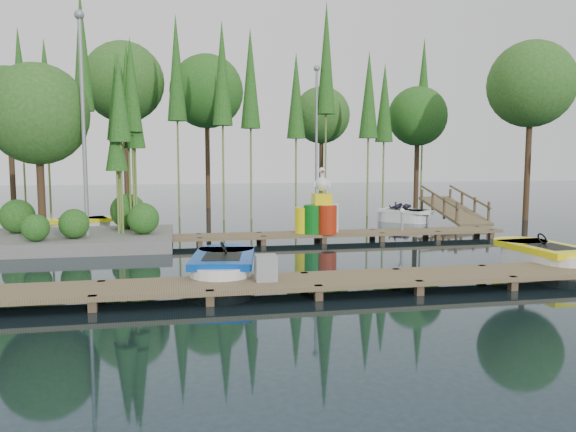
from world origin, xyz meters
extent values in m
plane|color=#1D2F37|center=(0.00, 0.00, 0.00)|extent=(90.00, 90.00, 0.00)
cube|color=brown|center=(0.00, -4.50, 0.25)|extent=(18.00, 1.50, 0.10)
cube|color=#4F3D2B|center=(-4.30, -5.13, 0.05)|extent=(0.16, 0.16, 0.50)
cube|color=#4F3D2B|center=(-4.30, -3.87, 0.05)|extent=(0.16, 0.16, 0.50)
cube|color=#4F3D2B|center=(-2.15, -5.13, 0.05)|extent=(0.16, 0.16, 0.50)
cube|color=#4F3D2B|center=(-2.15, -3.87, 0.05)|extent=(0.16, 0.16, 0.50)
cube|color=#4F3D2B|center=(0.00, -5.13, 0.05)|extent=(0.16, 0.16, 0.50)
cube|color=#4F3D2B|center=(0.00, -3.87, 0.05)|extent=(0.16, 0.16, 0.50)
cube|color=#4F3D2B|center=(2.15, -5.13, 0.05)|extent=(0.16, 0.16, 0.50)
cube|color=#4F3D2B|center=(2.15, -3.87, 0.05)|extent=(0.16, 0.16, 0.50)
cube|color=#4F3D2B|center=(4.30, -5.13, 0.05)|extent=(0.16, 0.16, 0.50)
cube|color=#4F3D2B|center=(4.30, -3.87, 0.05)|extent=(0.16, 0.16, 0.50)
cube|color=#4F3D2B|center=(6.45, -3.87, 0.05)|extent=(0.16, 0.16, 0.50)
cube|color=brown|center=(1.00, 2.50, 0.25)|extent=(15.00, 1.20, 0.10)
cube|color=#4F3D2B|center=(-6.10, 2.02, 0.05)|extent=(0.16, 0.16, 0.50)
cube|color=#4F3D2B|center=(-6.10, 2.98, 0.05)|extent=(0.16, 0.16, 0.50)
cube|color=#4F3D2B|center=(-4.07, 2.02, 0.05)|extent=(0.16, 0.16, 0.50)
cube|color=#4F3D2B|center=(-4.07, 2.98, 0.05)|extent=(0.16, 0.16, 0.50)
cube|color=#4F3D2B|center=(-2.04, 2.02, 0.05)|extent=(0.16, 0.16, 0.50)
cube|color=#4F3D2B|center=(-2.04, 2.98, 0.05)|extent=(0.16, 0.16, 0.50)
cube|color=#4F3D2B|center=(-0.01, 2.02, 0.05)|extent=(0.16, 0.16, 0.50)
cube|color=#4F3D2B|center=(-0.01, 2.98, 0.05)|extent=(0.16, 0.16, 0.50)
cube|color=#4F3D2B|center=(2.01, 2.02, 0.05)|extent=(0.16, 0.16, 0.50)
cube|color=#4F3D2B|center=(2.01, 2.98, 0.05)|extent=(0.16, 0.16, 0.50)
cube|color=#4F3D2B|center=(4.04, 2.02, 0.05)|extent=(0.16, 0.16, 0.50)
cube|color=#4F3D2B|center=(4.04, 2.98, 0.05)|extent=(0.16, 0.16, 0.50)
cube|color=#4F3D2B|center=(6.07, 2.02, 0.05)|extent=(0.16, 0.16, 0.50)
cube|color=#4F3D2B|center=(6.07, 2.98, 0.05)|extent=(0.16, 0.16, 0.50)
cube|color=#4F3D2B|center=(8.10, 2.02, 0.05)|extent=(0.16, 0.16, 0.50)
cube|color=#4F3D2B|center=(8.10, 2.98, 0.05)|extent=(0.16, 0.16, 0.50)
cube|color=slate|center=(-6.00, 3.00, 0.18)|extent=(6.20, 4.20, 0.42)
sphere|color=#2B641F|center=(-7.80, 3.60, 0.94)|extent=(1.10, 1.10, 1.10)
sphere|color=#2B641F|center=(-5.80, 2.00, 0.84)|extent=(0.90, 0.90, 0.90)
sphere|color=#2B641F|center=(-4.40, 4.20, 0.99)|extent=(1.20, 1.20, 1.20)
sphere|color=#2B641F|center=(-6.80, 1.60, 0.79)|extent=(0.80, 0.80, 0.80)
sphere|color=#2B641F|center=(-3.80, 2.60, 0.89)|extent=(1.00, 1.00, 1.00)
cylinder|color=#412D1B|center=(-7.00, 3.40, 2.00)|extent=(0.24, 0.24, 3.60)
sphere|color=#366925|center=(-7.00, 3.40, 4.20)|extent=(3.20, 3.20, 3.20)
cylinder|color=olive|center=(-4.25, 3.56, 2.97)|extent=(0.07, 0.07, 5.93)
cone|color=#2B641F|center=(-4.25, 3.56, 5.04)|extent=(0.70, 0.70, 2.97)
cylinder|color=olive|center=(-4.57, 3.40, 2.83)|extent=(0.07, 0.07, 5.66)
cone|color=#2B641F|center=(-4.57, 3.40, 4.81)|extent=(0.70, 0.70, 2.83)
cylinder|color=olive|center=(-4.07, 3.59, 2.61)|extent=(0.07, 0.07, 5.22)
cone|color=#2B641F|center=(-4.07, 3.59, 4.44)|extent=(0.70, 0.70, 2.61)
cylinder|color=olive|center=(-4.44, 2.78, 2.76)|extent=(0.07, 0.07, 5.53)
cone|color=#2B641F|center=(-4.44, 2.78, 4.70)|extent=(0.70, 0.70, 2.76)
cylinder|color=olive|center=(-4.59, 2.90, 2.01)|extent=(0.07, 0.07, 4.01)
cone|color=#2B641F|center=(-4.59, 2.90, 3.41)|extent=(0.70, 0.70, 2.01)
cylinder|color=olive|center=(-4.13, 3.45, 3.05)|extent=(0.07, 0.07, 6.11)
cone|color=#2B641F|center=(-4.13, 3.45, 5.19)|extent=(0.70, 0.70, 3.05)
cylinder|color=#412D1B|center=(12.74, 6.90, 3.03)|extent=(0.26, 0.26, 6.06)
sphere|color=#366925|center=(12.74, 6.90, 6.06)|extent=(3.81, 3.81, 3.81)
cylinder|color=#412D1B|center=(9.99, 12.65, 2.51)|extent=(0.26, 0.26, 5.02)
sphere|color=#2B641F|center=(9.99, 12.65, 5.02)|extent=(3.16, 3.16, 3.16)
cylinder|color=#412D1B|center=(5.74, 16.70, 2.65)|extent=(0.26, 0.26, 5.31)
sphere|color=#366925|center=(5.74, 16.70, 5.31)|extent=(3.34, 3.34, 3.34)
cylinder|color=#412D1B|center=(-1.00, 16.03, 3.23)|extent=(0.26, 0.26, 6.46)
sphere|color=#2B641F|center=(-1.00, 16.03, 6.46)|extent=(4.06, 4.06, 4.06)
cylinder|color=#412D1B|center=(-5.41, 16.00, 3.43)|extent=(0.26, 0.26, 6.85)
sphere|color=#366925|center=(-5.41, 16.00, 6.85)|extent=(4.31, 4.31, 4.31)
cylinder|color=#412D1B|center=(-10.59, 13.75, 2.74)|extent=(0.26, 0.26, 5.48)
sphere|color=#2B641F|center=(-10.59, 13.75, 5.48)|extent=(3.45, 3.45, 3.45)
cylinder|color=olive|center=(-9.73, 12.48, 4.18)|extent=(0.09, 0.09, 8.36)
cone|color=#2B641F|center=(-9.73, 12.48, 6.52)|extent=(0.90, 0.90, 4.60)
cylinder|color=olive|center=(-8.16, 10.23, 3.74)|extent=(0.09, 0.09, 7.48)
cone|color=#2B641F|center=(-8.16, 10.23, 5.83)|extent=(0.90, 0.90, 4.11)
cylinder|color=olive|center=(-6.71, 10.82, 4.83)|extent=(0.09, 0.09, 9.66)
cone|color=#2B641F|center=(-6.71, 10.82, 7.54)|extent=(0.90, 0.90, 5.31)
cylinder|color=olive|center=(-4.68, 11.83, 3.85)|extent=(0.09, 0.09, 7.69)
cone|color=#2B641F|center=(-4.68, 11.83, 6.00)|extent=(0.90, 0.90, 4.23)
cylinder|color=olive|center=(-2.63, 11.48, 4.49)|extent=(0.09, 0.09, 8.99)
cone|color=#2B641F|center=(-2.63, 11.48, 7.01)|extent=(0.90, 0.90, 4.94)
cylinder|color=olive|center=(-0.63, 9.87, 4.22)|extent=(0.09, 0.09, 8.44)
cone|color=#2B641F|center=(-0.63, 9.87, 6.58)|extent=(0.90, 0.90, 4.64)
cylinder|color=olive|center=(0.65, 10.00, 4.11)|extent=(0.09, 0.09, 8.22)
cone|color=#2B641F|center=(0.65, 10.00, 6.41)|extent=(0.90, 0.90, 4.52)
cylinder|color=olive|center=(2.96, 10.87, 3.70)|extent=(0.09, 0.09, 7.41)
cone|color=#2B641F|center=(2.96, 10.87, 5.78)|extent=(0.90, 0.90, 4.07)
cylinder|color=olive|center=(4.49, 11.10, 4.89)|extent=(0.09, 0.09, 9.77)
cone|color=#2B641F|center=(4.49, 11.10, 7.62)|extent=(0.90, 0.90, 5.38)
cylinder|color=olive|center=(6.24, 9.83, 3.70)|extent=(0.09, 0.09, 7.40)
cone|color=#2B641F|center=(6.24, 9.83, 5.77)|extent=(0.90, 0.90, 4.07)
cylinder|color=olive|center=(7.63, 11.42, 3.57)|extent=(0.09, 0.09, 7.14)
cone|color=#2B641F|center=(7.63, 11.42, 5.57)|extent=(0.90, 0.90, 3.93)
cylinder|color=olive|center=(10.17, 12.43, 4.31)|extent=(0.09, 0.09, 8.61)
cone|color=#2B641F|center=(10.17, 12.43, 6.72)|extent=(0.90, 0.90, 4.74)
cylinder|color=gray|center=(-5.50, 2.50, 3.50)|extent=(0.12, 0.12, 7.00)
sphere|color=gray|center=(-5.50, 2.50, 7.10)|extent=(0.30, 0.30, 0.30)
cylinder|color=gray|center=(4.00, 11.00, 3.50)|extent=(0.12, 0.12, 7.00)
sphere|color=gray|center=(4.00, 11.00, 7.10)|extent=(0.30, 0.30, 0.30)
cube|color=brown|center=(9.00, 6.50, 0.55)|extent=(1.50, 3.94, 0.95)
cube|color=#4F3D2B|center=(8.30, 4.90, 0.59)|extent=(0.08, 0.08, 0.90)
cube|color=#4F3D2B|center=(8.30, 6.00, 0.70)|extent=(0.08, 0.08, 0.90)
cube|color=#4F3D2B|center=(8.30, 7.10, 0.81)|extent=(0.08, 0.08, 0.90)
cube|color=#4F3D2B|center=(8.30, 8.20, 0.92)|extent=(0.08, 0.08, 0.90)
cube|color=brown|center=(8.30, 6.50, 1.15)|extent=(0.06, 3.54, 0.83)
cube|color=#4F3D2B|center=(9.70, 4.90, 0.59)|extent=(0.08, 0.08, 0.90)
cube|color=#4F3D2B|center=(9.70, 6.00, 0.70)|extent=(0.08, 0.08, 0.90)
cube|color=#4F3D2B|center=(9.70, 7.10, 0.81)|extent=(0.08, 0.08, 0.90)
cube|color=#4F3D2B|center=(9.70, 8.20, 0.92)|extent=(0.08, 0.08, 0.90)
cube|color=brown|center=(9.70, 6.50, 1.15)|extent=(0.06, 3.54, 0.83)
cube|color=white|center=(-1.73, -3.13, 0.22)|extent=(1.53, 1.54, 0.61)
cylinder|color=white|center=(-1.62, -2.47, 0.22)|extent=(1.53, 1.53, 0.61)
cylinder|color=white|center=(-1.84, -3.79, 0.22)|extent=(1.53, 1.53, 0.61)
cube|color=#063EA9|center=(-1.73, -3.13, 0.55)|extent=(1.72, 2.51, 0.16)
cylinder|color=#063EA9|center=(-1.57, -2.17, 0.55)|extent=(1.56, 1.56, 0.16)
cube|color=black|center=(-1.76, -3.35, 0.60)|extent=(0.99, 1.22, 0.07)
torus|color=black|center=(-1.70, -2.97, 0.78)|extent=(0.21, 0.33, 0.29)
cube|color=white|center=(6.38, -3.34, 0.22)|extent=(1.44, 1.45, 0.61)
cylinder|color=white|center=(6.32, -2.67, 0.22)|extent=(1.44, 1.44, 0.61)
cylinder|color=white|center=(6.43, -4.02, 0.22)|extent=(1.44, 1.44, 0.61)
cube|color=yellow|center=(6.38, -3.34, 0.56)|extent=(1.54, 2.43, 0.16)
cylinder|color=yellow|center=(6.30, -2.36, 0.56)|extent=(1.46, 1.46, 0.16)
cube|color=black|center=(6.39, -3.57, 0.61)|extent=(0.91, 1.16, 0.07)
torus|color=black|center=(6.36, -3.18, 0.78)|extent=(0.19, 0.32, 0.30)
cube|color=white|center=(-6.41, 6.30, 0.20)|extent=(1.47, 1.47, 0.54)
cylinder|color=white|center=(-5.84, 6.47, 0.20)|extent=(1.46, 1.46, 0.54)
cylinder|color=white|center=(-6.98, 6.13, 0.20)|extent=(1.46, 1.46, 0.54)
cube|color=yellow|center=(-6.41, 6.30, 0.49)|extent=(2.30, 1.73, 0.14)
cylinder|color=yellow|center=(-5.58, 6.55, 0.49)|extent=(1.49, 1.49, 0.14)
cube|color=black|center=(-6.60, 6.24, 0.53)|extent=(1.14, 0.98, 0.06)
torus|color=black|center=(-6.27, 6.34, 0.69)|extent=(0.30, 0.22, 0.26)
imported|color=#1E1E2D|center=(-6.64, 6.23, 0.77)|extent=(0.50, 0.43, 0.96)
cube|color=white|center=(7.05, 7.43, 0.19)|extent=(1.63, 1.63, 0.53)
cylinder|color=white|center=(7.45, 7.01, 0.19)|extent=(1.63, 1.63, 0.53)
cylinder|color=white|center=(6.65, 7.85, 0.19)|extent=(1.63, 1.63, 0.53)
cube|color=white|center=(7.05, 7.43, 0.48)|extent=(2.23, 2.26, 0.13)
cylinder|color=white|center=(7.63, 6.81, 0.48)|extent=(1.66, 1.66, 0.13)
cube|color=black|center=(6.92, 7.57, 0.52)|extent=(1.17, 1.18, 0.06)
torus|color=black|center=(7.15, 7.32, 0.67)|extent=(0.29, 0.29, 0.25)
imported|color=#1E1E2D|center=(6.89, 7.60, 0.72)|extent=(0.47, 0.48, 0.86)
imported|color=#1E1E2D|center=(7.36, 7.59, 0.66)|extent=(0.36, 0.37, 0.65)
cube|color=gray|center=(-0.96, -4.50, 0.57)|extent=(0.44, 0.37, 0.54)
cylinder|color=yellow|center=(1.42, 2.50, 0.73)|extent=(0.57, 0.57, 0.86)
cylinder|color=#0B6816|center=(1.71, 2.29, 0.78)|extent=(0.64, 0.64, 0.96)
cylinder|color=white|center=(2.35, 2.61, 0.78)|extent=(0.64, 0.64, 0.96)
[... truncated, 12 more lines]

